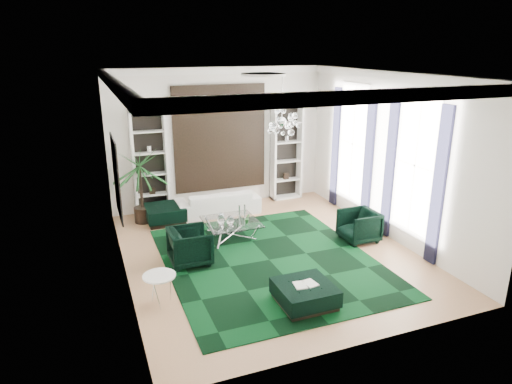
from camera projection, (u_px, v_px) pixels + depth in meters
name	position (u px, v px, depth m)	size (l,w,h in m)	color
floor	(268.00, 253.00, 10.00)	(6.00, 7.00, 0.02)	tan
ceiling	(269.00, 73.00, 8.83)	(6.00, 7.00, 0.02)	white
wall_back	(219.00, 138.00, 12.53)	(6.00, 0.02, 3.80)	silver
wall_front	(366.00, 229.00, 6.30)	(6.00, 0.02, 3.80)	silver
wall_left	(118.00, 184.00, 8.38)	(0.02, 7.00, 3.80)	silver
wall_right	(390.00, 156.00, 10.45)	(0.02, 7.00, 3.80)	silver
crown_molding	(269.00, 79.00, 8.86)	(6.00, 7.00, 0.18)	white
ceiling_medallion	(263.00, 75.00, 9.11)	(0.90, 0.90, 0.05)	white
tapestry	(220.00, 138.00, 12.49)	(2.50, 0.06, 2.80)	black
shelving_left	(150.00, 164.00, 11.84)	(0.90, 0.38, 2.80)	white
shelving_right	(286.00, 152.00, 13.18)	(0.90, 0.38, 2.80)	white
painting	(117.00, 178.00, 8.94)	(0.04, 1.30, 1.60)	black
window_near	(415.00, 166.00, 9.64)	(0.03, 1.10, 2.90)	white
curtain_near_a	(439.00, 187.00, 9.01)	(0.07, 0.30, 3.25)	black
curtain_near_b	(390.00, 168.00, 10.40)	(0.07, 0.30, 3.25)	black
window_far	(353.00, 144.00, 11.77)	(0.03, 1.10, 2.90)	white
curtain_far_a	(368.00, 160.00, 11.14)	(0.07, 0.30, 3.25)	black
curtain_far_b	(336.00, 148.00, 12.53)	(0.07, 0.30, 3.25)	black
rug	(269.00, 260.00, 9.60)	(4.20, 5.00, 0.02)	black
sofa	(218.00, 202.00, 12.20)	(2.20, 0.86, 0.64)	white
armchair_left	(190.00, 246.00, 9.39)	(0.82, 0.84, 0.76)	black
armchair_right	(359.00, 226.00, 10.49)	(0.78, 0.80, 0.73)	black
coffee_table	(231.00, 230.00, 10.68)	(1.22, 1.22, 0.42)	white
ottoman_side	(165.00, 214.00, 11.67)	(0.95, 0.95, 0.42)	black
ottoman_front	(305.00, 294.00, 7.93)	(0.95, 0.95, 0.38)	black
book	(305.00, 284.00, 7.87)	(0.41, 0.27, 0.03)	white
side_table	(160.00, 290.00, 7.92)	(0.57, 0.57, 0.55)	white
palm	(140.00, 177.00, 11.36)	(1.50, 1.50, 2.39)	#1B5622
chandelier	(282.00, 122.00, 9.23)	(0.76, 0.76, 0.68)	white
table_plant	(247.00, 218.00, 10.46)	(0.13, 0.11, 0.24)	#1B5622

